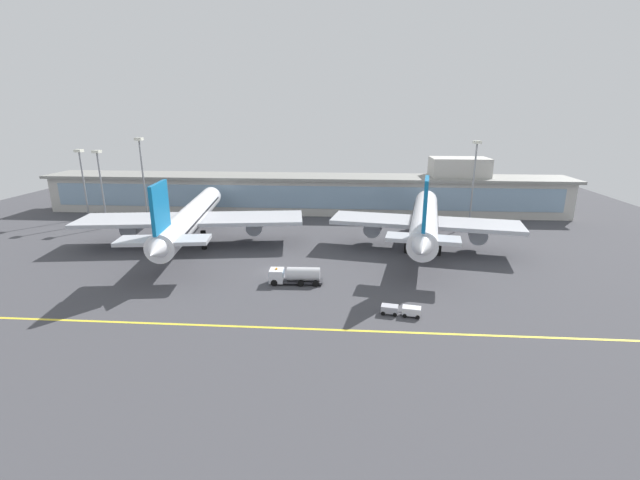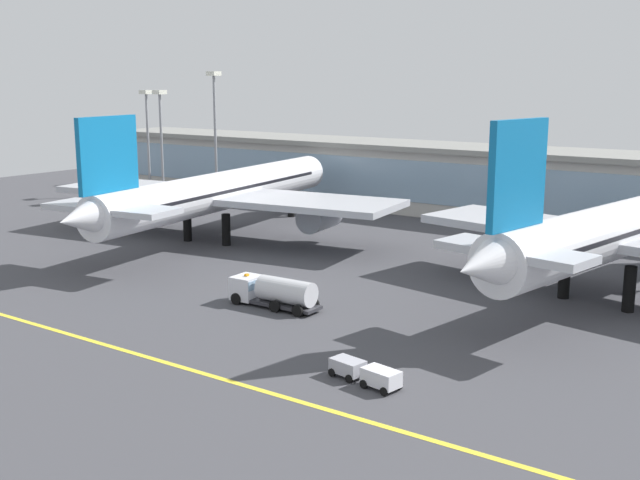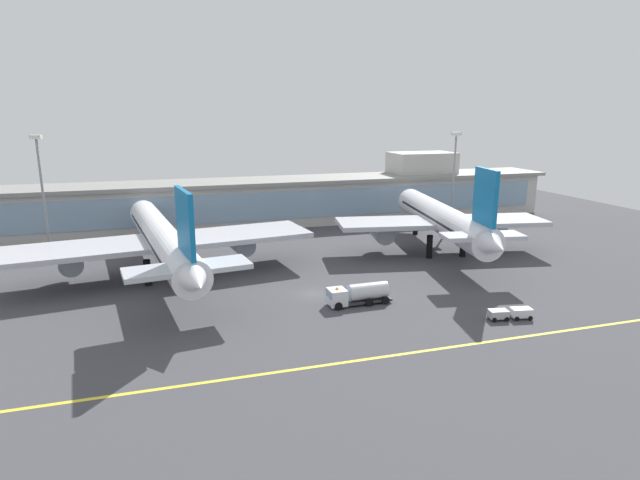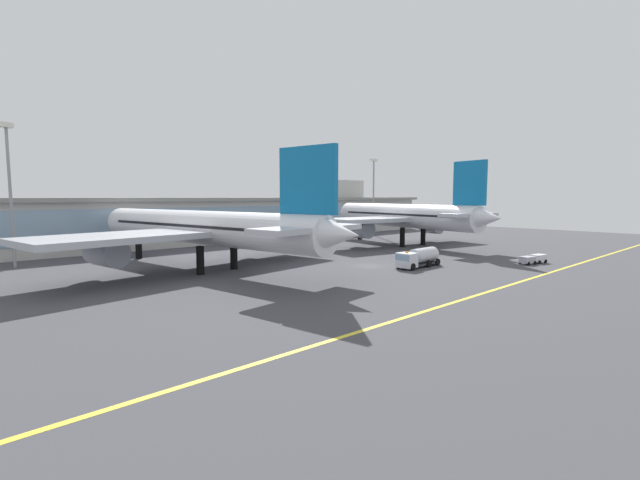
% 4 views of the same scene
% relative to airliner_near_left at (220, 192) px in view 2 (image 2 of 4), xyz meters
% --- Properties ---
extents(ground_plane, '(207.29, 207.29, 0.00)m').
position_rel_airliner_near_left_xyz_m(ground_plane, '(20.67, -14.82, -6.15)').
color(ground_plane, '#424247').
extents(taxiway_centreline_stripe, '(165.83, 0.50, 0.01)m').
position_rel_airliner_near_left_xyz_m(taxiway_centreline_stripe, '(20.67, -36.82, -6.15)').
color(taxiway_centreline_stripe, yellow).
rests_on(taxiway_centreline_stripe, ground).
extents(terminal_building, '(151.06, 14.00, 15.90)m').
position_rel_airliner_near_left_xyz_m(terminal_building, '(22.76, 35.44, -0.38)').
color(terminal_building, beige).
rests_on(terminal_building, ground).
extents(airliner_near_left, '(49.29, 56.48, 16.90)m').
position_rel_airliner_near_left_xyz_m(airliner_near_left, '(0.00, 0.00, 0.00)').
color(airliner_near_left, black).
rests_on(airliner_near_left, ground).
extents(airliner_near_right, '(39.94, 49.78, 17.76)m').
position_rel_airliner_near_left_xyz_m(airliner_near_right, '(50.04, 0.04, 0.34)').
color(airliner_near_right, black).
rests_on(airliner_near_right, ground).
extents(fuel_tanker_truck, '(9.11, 3.13, 2.90)m').
position_rel_airliner_near_left_xyz_m(fuel_tanker_truck, '(25.24, -20.81, -4.64)').
color(fuel_tanker_truck, black).
rests_on(fuel_tanker_truck, ground).
extents(baggage_tug_near, '(5.77, 2.60, 1.40)m').
position_rel_airliner_near_left_xyz_m(baggage_tug_near, '(42.21, -31.65, -5.36)').
color(baggage_tug_near, black).
rests_on(baggage_tug_near, ground).
extents(apron_light_mast_centre, '(1.80, 1.80, 18.78)m').
position_rel_airliner_near_left_xyz_m(apron_light_mast_centre, '(-37.82, 22.37, 6.58)').
color(apron_light_mast_centre, gray).
rests_on(apron_light_mast_centre, ground).
extents(apron_light_mast_east, '(1.80, 1.80, 21.95)m').
position_rel_airliner_near_left_xyz_m(apron_light_mast_east, '(-20.48, 21.41, 8.37)').
color(apron_light_mast_east, gray).
rests_on(apron_light_mast_east, ground).
extents(apron_light_mast_far_east, '(1.80, 1.80, 18.88)m').
position_rel_airliner_near_left_xyz_m(apron_light_mast_far_east, '(-30.94, 19.13, 6.63)').
color(apron_light_mast_far_east, gray).
rests_on(apron_light_mast_far_east, ground).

